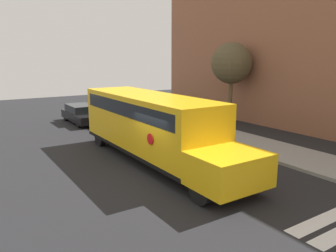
% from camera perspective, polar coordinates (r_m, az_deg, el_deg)
% --- Properties ---
extents(ground_plane, '(60.00, 60.00, 0.00)m').
position_cam_1_polar(ground_plane, '(13.51, -0.66, -8.50)').
color(ground_plane, black).
extents(sidewalk_strip, '(44.00, 3.00, 0.15)m').
position_cam_1_polar(sidewalk_strip, '(17.67, 17.47, -3.87)').
color(sidewalk_strip, gray).
rests_on(sidewalk_strip, ground).
extents(school_bus, '(10.99, 2.57, 3.01)m').
position_cam_1_polar(school_bus, '(15.03, -2.84, 0.45)').
color(school_bus, yellow).
rests_on(school_bus, ground).
extents(parked_car, '(4.60, 1.82, 1.30)m').
position_cam_1_polar(parked_car, '(24.75, -14.72, 2.07)').
color(parked_car, black).
rests_on(parked_car, ground).
extents(tree_near_sidewalk, '(2.87, 2.87, 5.74)m').
position_cam_1_polar(tree_near_sidewalk, '(23.80, 11.00, 10.61)').
color(tree_near_sidewalk, brown).
rests_on(tree_near_sidewalk, ground).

